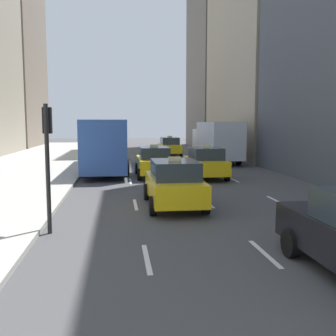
% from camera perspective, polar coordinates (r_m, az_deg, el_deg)
% --- Properties ---
extents(sidewalk_left, '(8.00, 66.00, 0.15)m').
position_cam_1_polar(sidewalk_left, '(28.49, -19.71, 0.12)').
color(sidewalk_left, '#ADAAA3').
rests_on(sidewalk_left, ground).
extents(lane_markings, '(5.72, 56.00, 0.01)m').
position_cam_1_polar(lane_markings, '(24.09, 0.98, -0.78)').
color(lane_markings, white).
rests_on(lane_markings, ground).
extents(taxi_lead, '(2.02, 4.40, 1.87)m').
position_cam_1_polar(taxi_lead, '(22.07, 5.41, 0.81)').
color(taxi_lead, yellow).
rests_on(taxi_lead, ground).
extents(taxi_second, '(2.02, 4.40, 1.87)m').
position_cam_1_polar(taxi_second, '(14.42, 0.88, -2.22)').
color(taxi_second, yellow).
rests_on(taxi_second, ground).
extents(taxi_third, '(2.02, 4.40, 1.87)m').
position_cam_1_polar(taxi_third, '(22.52, -2.06, 0.95)').
color(taxi_third, yellow).
rests_on(taxi_third, ground).
extents(taxi_fourth, '(2.02, 4.40, 1.87)m').
position_cam_1_polar(taxi_fourth, '(37.31, 0.21, 3.18)').
color(taxi_fourth, yellow).
rests_on(taxi_fourth, ground).
extents(city_bus, '(2.80, 11.61, 3.25)m').
position_cam_1_polar(city_bus, '(26.08, -8.98, 3.63)').
color(city_bus, '#2D519E').
rests_on(city_bus, ground).
extents(box_truck, '(2.58, 8.40, 3.15)m').
position_cam_1_polar(box_truck, '(31.05, 7.00, 3.98)').
color(box_truck, silver).
rests_on(box_truck, ground).
extents(traffic_light_pole, '(0.24, 0.42, 3.60)m').
position_cam_1_polar(traffic_light_pole, '(11.34, -17.08, 2.88)').
color(traffic_light_pole, black).
rests_on(traffic_light_pole, ground).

